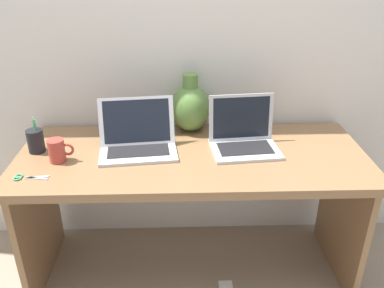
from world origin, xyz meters
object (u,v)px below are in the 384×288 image
laptop_left (138,137)px  scissors (25,177)px  pen_cup (36,141)px  power_brick (226,288)px  laptop_right (243,134)px  green_vase (190,107)px  coffee_mug (57,151)px

laptop_left → scissors: laptop_left is taller
laptop_left → pen_cup: laptop_left is taller
scissors → power_brick: scissors is taller
laptop_left → laptop_right: (0.50, 0.01, 0.00)m
green_vase → coffee_mug: 0.69m
laptop_left → laptop_right: size_ratio=1.13×
pen_cup → laptop_left: bearing=1.3°
laptop_left → power_brick: size_ratio=5.44×
power_brick → laptop_left: bearing=152.5°
laptop_right → coffee_mug: size_ratio=2.91×
laptop_left → coffee_mug: bearing=-162.4°
scissors → power_brick: 1.12m
laptop_right → pen_cup: size_ratio=1.98×
coffee_mug → pen_cup: pen_cup is taller
laptop_left → green_vase: green_vase is taller
coffee_mug → scissors: bearing=-126.0°
green_vase → scissors: 0.86m
laptop_right → scissors: (-0.96, -0.26, -0.06)m
green_vase → coffee_mug: (-0.61, -0.33, -0.07)m
power_brick → coffee_mug: bearing=171.9°
coffee_mug → power_brick: coffee_mug is taller
power_brick → green_vase: bearing=110.9°
laptop_right → power_brick: laptop_right is taller
scissors → power_brick: bearing=2.2°
laptop_right → power_brick: 0.80m
coffee_mug → power_brick: bearing=-8.1°
green_vase → power_brick: (0.17, -0.44, -0.82)m
laptop_right → green_vase: size_ratio=1.11×
scissors → power_brick: size_ratio=2.10×
pen_cup → scissors: size_ratio=1.15×
scissors → power_brick: (0.88, 0.03, -0.70)m
laptop_right → power_brick: (-0.08, -0.23, -0.76)m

